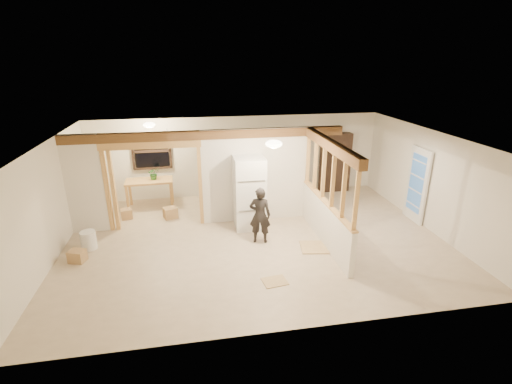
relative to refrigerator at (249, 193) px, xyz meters
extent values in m
cube|color=beige|center=(0.03, -0.77, -0.94)|extent=(9.00, 6.50, 0.01)
cube|color=white|center=(0.03, -0.77, 1.57)|extent=(9.00, 6.50, 0.01)
cube|color=silver|center=(0.03, 2.48, 0.32)|extent=(9.00, 0.01, 2.50)
cube|color=silver|center=(0.03, -4.02, 0.32)|extent=(9.00, 0.01, 2.50)
cube|color=silver|center=(-4.47, -0.77, 0.32)|extent=(0.01, 6.50, 2.50)
cube|color=silver|center=(4.53, -0.77, 0.32)|extent=(0.01, 6.50, 2.50)
cube|color=silver|center=(-4.02, 0.43, 0.32)|extent=(0.90, 0.12, 2.50)
cube|color=silver|center=(0.23, 0.43, 0.32)|extent=(2.80, 0.12, 2.50)
cube|color=tan|center=(-2.37, 0.43, 0.17)|extent=(2.46, 0.14, 2.20)
cube|color=brown|center=(-0.97, 0.43, 1.45)|extent=(7.00, 0.18, 0.22)
cube|color=brown|center=(1.63, -1.17, 1.45)|extent=(0.18, 3.30, 0.22)
cube|color=silver|center=(1.63, -1.17, -0.43)|extent=(0.12, 3.20, 1.00)
cube|color=tan|center=(1.63, -1.17, 0.73)|extent=(0.14, 3.20, 1.32)
cube|color=black|center=(-2.57, 2.40, 0.62)|extent=(1.12, 0.10, 1.10)
cube|color=white|center=(4.45, -0.37, 0.07)|extent=(0.12, 0.86, 2.00)
ellipsoid|color=#FFEABF|center=(0.33, -1.27, 1.55)|extent=(0.36, 0.36, 0.16)
ellipsoid|color=#FFEABF|center=(-2.47, 1.53, 1.55)|extent=(0.32, 0.32, 0.14)
ellipsoid|color=#FFD88C|center=(-1.97, 0.83, 1.25)|extent=(0.07, 0.07, 0.07)
cube|color=white|center=(0.00, 0.00, 0.00)|extent=(0.77, 0.75, 1.87)
imported|color=black|center=(0.11, -0.90, -0.24)|extent=(0.58, 0.46, 1.39)
cube|color=tan|center=(-2.66, 1.82, -0.51)|extent=(1.36, 0.72, 0.84)
imported|color=#27612A|center=(-2.51, 1.85, 0.08)|extent=(0.39, 0.36, 0.36)
cylinder|color=maroon|center=(-4.09, 1.64, -0.65)|extent=(0.51, 0.51, 0.56)
cube|color=black|center=(3.19, 2.25, 0.02)|extent=(0.96, 0.32, 1.91)
cylinder|color=white|center=(-3.86, -0.55, -0.72)|extent=(0.36, 0.36, 0.44)
cube|color=#AC8453|center=(-2.07, 0.91, -0.79)|extent=(0.43, 0.40, 0.30)
cube|color=#AC8453|center=(-3.26, 1.09, -0.80)|extent=(0.35, 0.35, 0.27)
cube|color=#AC8453|center=(-3.98, -1.11, -0.80)|extent=(0.39, 0.35, 0.27)
cube|color=tan|center=(1.31, -1.42, -0.92)|extent=(0.72, 0.72, 0.02)
cube|color=tan|center=(0.09, -2.62, -0.93)|extent=(0.52, 0.44, 0.02)
camera|label=1|loc=(-1.38, -8.75, 3.30)|focal=26.00mm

